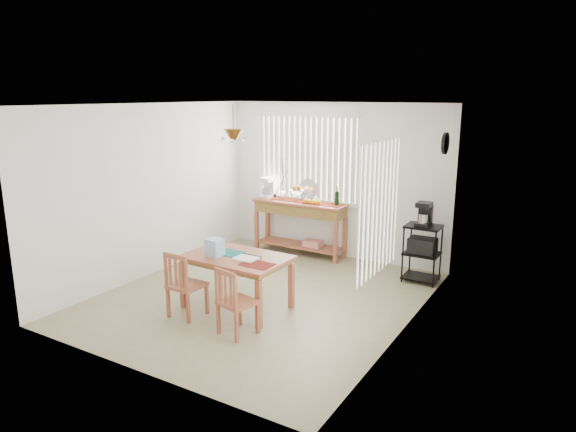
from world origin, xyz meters
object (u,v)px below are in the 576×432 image
Objects in this scene: cart_items at (425,215)px; dining_table at (237,262)px; sideboard at (300,215)px; wire_cart at (422,248)px; chair_right at (235,302)px; chair_left at (185,285)px.

cart_items reaches higher than dining_table.
sideboard is 1.24× the size of dining_table.
dining_table is (-1.78, -2.20, -0.39)m from cart_items.
dining_table is at bearing -129.09° from wire_cart.
sideboard is 2.48m from dining_table.
dining_table is at bearing -79.93° from sideboard.
cart_items is (2.21, -0.25, 0.32)m from sideboard.
sideboard is 2.23m from wire_cart.
wire_cart is at bearing 50.91° from dining_table.
wire_cart is 1.05× the size of chair_right.
chair_left is 0.84m from chair_right.
chair_right is at bearing -115.16° from wire_cart.
chair_right is at bearing -5.77° from chair_left.
chair_left reaches higher than dining_table.
wire_cart is at bearing 64.84° from chair_right.
cart_items is 3.20m from chair_right.
dining_table is (-1.78, -2.19, 0.11)m from wire_cart.
wire_cart reaches higher than chair_left.
chair_left is at bearing -124.95° from dining_table.
chair_left is at bearing 174.23° from chair_right.
cart_items reaches higher than chair_right.
cart_items is 3.56m from chair_left.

